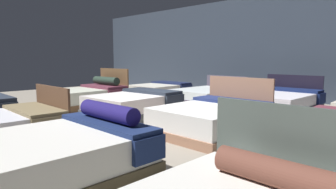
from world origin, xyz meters
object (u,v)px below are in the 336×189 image
object	(u,v)px
bed_6	(212,118)
bed_8	(160,90)
bed_5	(133,105)
bed_10	(277,102)
bed_4	(88,96)
bed_2	(53,157)
bed_9	(207,96)

from	to	relation	value
bed_6	bed_8	size ratio (longest dim) A/B	1.03
bed_5	bed_10	size ratio (longest dim) A/B	0.91
bed_4	bed_6	xyz separation A→B (m)	(4.41, -0.12, -0.02)
bed_5	bed_8	distance (m)	3.71
bed_2	bed_8	distance (m)	7.39
bed_6	bed_9	size ratio (longest dim) A/B	0.95
bed_2	bed_8	size ratio (longest dim) A/B	1.05
bed_4	bed_10	distance (m)	5.21
bed_5	bed_9	distance (m)	2.91
bed_6	bed_8	world-z (taller)	bed_6
bed_2	bed_8	world-z (taller)	bed_2
bed_4	bed_5	world-z (taller)	bed_4
bed_6	bed_10	world-z (taller)	bed_6
bed_8	bed_10	xyz separation A→B (m)	(4.35, -0.08, 0.03)
bed_2	bed_9	xyz separation A→B (m)	(-2.16, 5.86, -0.05)
bed_5	bed_4	bearing A→B (deg)	174.97
bed_2	bed_4	world-z (taller)	bed_4
bed_5	bed_9	world-z (taller)	bed_9
bed_8	bed_10	bearing A→B (deg)	-2.01
bed_4	bed_6	distance (m)	4.41
bed_2	bed_8	xyz separation A→B (m)	(-4.34, 5.98, -0.05)
bed_4	bed_10	xyz separation A→B (m)	(4.38, 2.82, -0.03)
bed_2	bed_8	bearing A→B (deg)	127.36
bed_8	bed_9	size ratio (longest dim) A/B	0.92
bed_8	bed_9	distance (m)	2.18
bed_4	bed_9	size ratio (longest dim) A/B	0.98
bed_6	bed_2	bearing A→B (deg)	-89.59
bed_4	bed_5	size ratio (longest dim) A/B	1.04
bed_6	bed_10	xyz separation A→B (m)	(-0.04, 2.94, -0.01)
bed_6	bed_8	distance (m)	5.33
bed_4	bed_9	world-z (taller)	bed_4
bed_4	bed_10	bearing A→B (deg)	32.60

